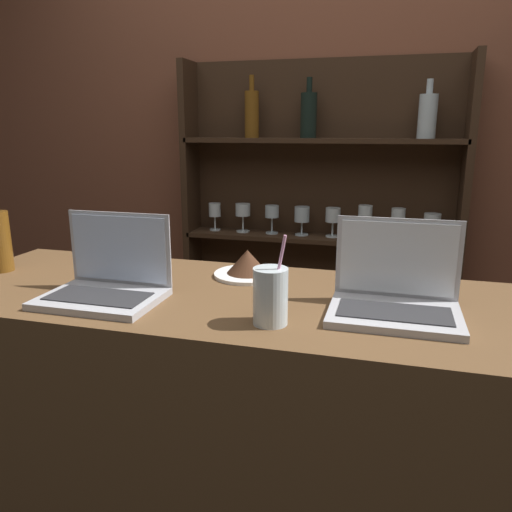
% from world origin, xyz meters
% --- Properties ---
extents(bar_counter, '(1.89, 0.60, 1.01)m').
position_xyz_m(bar_counter, '(0.00, 0.30, 0.50)').
color(bar_counter, brown).
rests_on(bar_counter, ground_plane).
extents(back_wall, '(7.00, 0.06, 2.70)m').
position_xyz_m(back_wall, '(0.00, 1.44, 1.35)').
color(back_wall, brown).
rests_on(back_wall, ground_plane).
extents(back_shelf, '(1.23, 0.18, 1.72)m').
position_xyz_m(back_shelf, '(-0.04, 1.36, 0.91)').
color(back_shelf, '#332114').
rests_on(back_shelf, ground_plane).
extents(laptop_near, '(0.29, 0.21, 0.21)m').
position_xyz_m(laptop_near, '(-0.41, 0.19, 1.05)').
color(laptop_near, '#ADADB2').
rests_on(laptop_near, bar_counter).
extents(laptop_far, '(0.29, 0.22, 0.21)m').
position_xyz_m(laptop_far, '(0.30, 0.27, 1.05)').
color(laptop_far, '#ADADB2').
rests_on(laptop_far, bar_counter).
extents(cake_plate, '(0.20, 0.20, 0.08)m').
position_xyz_m(cake_plate, '(-0.12, 0.47, 1.04)').
color(cake_plate, white).
rests_on(cake_plate, bar_counter).
extents(water_glass, '(0.08, 0.08, 0.20)m').
position_xyz_m(water_glass, '(0.03, 0.13, 1.07)').
color(water_glass, silver).
rests_on(water_glass, bar_counter).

